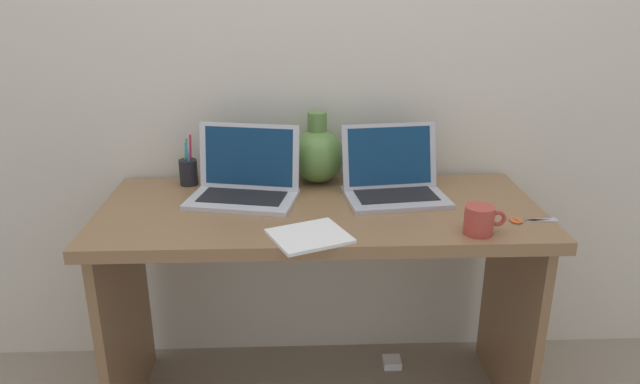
{
  "coord_description": "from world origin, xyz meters",
  "views": [
    {
      "loc": [
        -0.07,
        -1.78,
        1.46
      ],
      "look_at": [
        0.0,
        0.0,
        0.81
      ],
      "focal_mm": 33.16,
      "sensor_mm": 36.0,
      "label": 1
    }
  ],
  "objects_px": {
    "scissors": "(525,220)",
    "power_brick": "(392,362)",
    "laptop_left": "(246,179)",
    "laptop_right": "(393,178)",
    "pen_cup": "(188,171)",
    "coffee_mug": "(480,220)",
    "green_vase": "(317,154)",
    "notebook_stack": "(310,236)"
  },
  "relations": [
    {
      "from": "pen_cup",
      "to": "laptop_left",
      "type": "bearing_deg",
      "value": -31.74
    },
    {
      "from": "laptop_left",
      "to": "coffee_mug",
      "type": "relative_size",
      "value": 3.15
    },
    {
      "from": "coffee_mug",
      "to": "green_vase",
      "type": "bearing_deg",
      "value": 133.39
    },
    {
      "from": "green_vase",
      "to": "notebook_stack",
      "type": "relative_size",
      "value": 1.23
    },
    {
      "from": "pen_cup",
      "to": "power_brick",
      "type": "bearing_deg",
      "value": -4.04
    },
    {
      "from": "laptop_right",
      "to": "coffee_mug",
      "type": "height_order",
      "value": "laptop_right"
    },
    {
      "from": "scissors",
      "to": "power_brick",
      "type": "bearing_deg",
      "value": 134.72
    },
    {
      "from": "coffee_mug",
      "to": "pen_cup",
      "type": "relative_size",
      "value": 0.67
    },
    {
      "from": "power_brick",
      "to": "laptop_right",
      "type": "bearing_deg",
      "value": -117.77
    },
    {
      "from": "pen_cup",
      "to": "power_brick",
      "type": "distance_m",
      "value": 1.09
    },
    {
      "from": "green_vase",
      "to": "scissors",
      "type": "distance_m",
      "value": 0.74
    },
    {
      "from": "laptop_right",
      "to": "green_vase",
      "type": "xyz_separation_m",
      "value": [
        -0.25,
        0.15,
        0.04
      ]
    },
    {
      "from": "laptop_left",
      "to": "power_brick",
      "type": "bearing_deg",
      "value": 8.33
    },
    {
      "from": "scissors",
      "to": "power_brick",
      "type": "distance_m",
      "value": 0.88
    },
    {
      "from": "green_vase",
      "to": "laptop_right",
      "type": "bearing_deg",
      "value": -30.65
    },
    {
      "from": "laptop_right",
      "to": "power_brick",
      "type": "distance_m",
      "value": 0.81
    },
    {
      "from": "laptop_right",
      "to": "power_brick",
      "type": "relative_size",
      "value": 5.08
    },
    {
      "from": "laptop_left",
      "to": "coffee_mug",
      "type": "distance_m",
      "value": 0.77
    },
    {
      "from": "green_vase",
      "to": "notebook_stack",
      "type": "xyz_separation_m",
      "value": [
        -0.04,
        -0.49,
        -0.1
      ]
    },
    {
      "from": "green_vase",
      "to": "power_brick",
      "type": "height_order",
      "value": "green_vase"
    },
    {
      "from": "laptop_left",
      "to": "notebook_stack",
      "type": "bearing_deg",
      "value": -59.06
    },
    {
      "from": "coffee_mug",
      "to": "pen_cup",
      "type": "xyz_separation_m",
      "value": [
        -0.91,
        0.47,
        0.01
      ]
    },
    {
      "from": "green_vase",
      "to": "notebook_stack",
      "type": "height_order",
      "value": "green_vase"
    },
    {
      "from": "laptop_left",
      "to": "laptop_right",
      "type": "distance_m",
      "value": 0.5
    },
    {
      "from": "laptop_left",
      "to": "laptop_right",
      "type": "bearing_deg",
      "value": -0.39
    },
    {
      "from": "notebook_stack",
      "to": "green_vase",
      "type": "bearing_deg",
      "value": 85.4
    },
    {
      "from": "coffee_mug",
      "to": "pen_cup",
      "type": "bearing_deg",
      "value": 152.96
    },
    {
      "from": "laptop_right",
      "to": "scissors",
      "type": "bearing_deg",
      "value": -33.76
    },
    {
      "from": "laptop_right",
      "to": "coffee_mug",
      "type": "distance_m",
      "value": 0.39
    },
    {
      "from": "power_brick",
      "to": "coffee_mug",
      "type": "bearing_deg",
      "value": -69.0
    },
    {
      "from": "laptop_left",
      "to": "notebook_stack",
      "type": "height_order",
      "value": "laptop_left"
    },
    {
      "from": "laptop_right",
      "to": "coffee_mug",
      "type": "xyz_separation_m",
      "value": [
        0.2,
        -0.33,
        -0.02
      ]
    },
    {
      "from": "coffee_mug",
      "to": "power_brick",
      "type": "xyz_separation_m",
      "value": [
        -0.16,
        0.41,
        -0.79
      ]
    },
    {
      "from": "laptop_left",
      "to": "coffee_mug",
      "type": "bearing_deg",
      "value": -25.51
    },
    {
      "from": "laptop_left",
      "to": "laptop_right",
      "type": "height_order",
      "value": "laptop_left"
    },
    {
      "from": "laptop_left",
      "to": "green_vase",
      "type": "height_order",
      "value": "green_vase"
    },
    {
      "from": "laptop_right",
      "to": "laptop_left",
      "type": "bearing_deg",
      "value": 179.61
    },
    {
      "from": "green_vase",
      "to": "coffee_mug",
      "type": "bearing_deg",
      "value": -46.61
    },
    {
      "from": "coffee_mug",
      "to": "power_brick",
      "type": "bearing_deg",
      "value": 111.0
    },
    {
      "from": "laptop_left",
      "to": "green_vase",
      "type": "xyz_separation_m",
      "value": [
        0.25,
        0.14,
        0.04
      ]
    },
    {
      "from": "laptop_left",
      "to": "power_brick",
      "type": "height_order",
      "value": "laptop_left"
    },
    {
      "from": "notebook_stack",
      "to": "pen_cup",
      "type": "bearing_deg",
      "value": 131.39
    }
  ]
}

